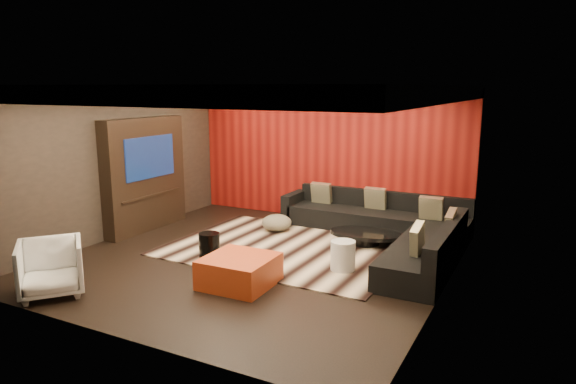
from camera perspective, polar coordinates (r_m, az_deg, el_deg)
The scene contains 26 objects.
floor at distance 8.51m, azimuth -3.69°, elevation -7.55°, with size 6.00×6.00×0.02m, color black.
ceiling at distance 8.04m, azimuth -3.95°, elevation 11.81°, with size 6.00×6.00×0.02m, color silver.
wall_back at distance 10.81m, azimuth 4.48°, elevation 4.25°, with size 6.00×0.02×2.80m, color black.
wall_left at distance 10.03m, azimuth -18.72°, elevation 3.10°, with size 0.02×6.00×2.80m, color black.
wall_right at distance 7.10m, azimuth 17.45°, elevation -0.13°, with size 0.02×6.00×2.80m, color black.
red_feature_wall at distance 10.78m, azimuth 4.39°, elevation 4.23°, with size 5.98×0.05×2.78m, color #6B0C0A.
soffit_back at distance 10.44m, azimuth 3.91°, elevation 11.10°, with size 6.00×0.60×0.22m, color silver.
soffit_front at distance 5.90m, azimuth -17.90°, elevation 10.19°, with size 6.00×0.60×0.22m, color silver.
soffit_left at distance 9.72m, azimuth -17.93°, elevation 10.54°, with size 0.60×4.80×0.22m, color silver.
soffit_right at distance 7.03m, azimuth 15.58°, elevation 10.47°, with size 0.60×4.80×0.22m, color silver.
cove_back at distance 10.13m, azimuth 3.13°, elevation 10.59°, with size 4.80×0.08×0.04m, color #FFD899.
cove_front at distance 6.14m, azimuth -15.58°, elevation 9.52°, with size 4.80×0.08×0.04m, color #FFD899.
cove_left at distance 9.48m, azimuth -16.42°, elevation 10.07°, with size 0.08×4.80×0.04m, color #FFD899.
cove_right at distance 7.11m, azimuth 12.82°, elevation 9.88°, with size 0.08×4.80×0.04m, color #FFD899.
tv_surround at distance 10.39m, azimuth -15.63°, elevation 1.88°, with size 0.30×2.00×2.20m, color black.
tv_screen at distance 10.23m, azimuth -15.08°, elevation 3.75°, with size 0.04×1.30×0.80m, color black.
tv_shelf at distance 10.35m, azimuth -14.86°, elevation -0.36°, with size 0.04×1.60×0.04m, color black.
rug at distance 9.03m, azimuth -0.09°, elevation -6.25°, with size 4.00×3.00×0.02m, color beige.
coffee_table at distance 9.30m, azimuth 8.64°, elevation -5.07°, with size 1.31×1.31×0.22m, color black.
drum_stool at distance 8.59m, azimuth -8.73°, elevation -5.85°, with size 0.34×0.34×0.41m, color black.
striped_pouf at distance 10.02m, azimuth -1.26°, elevation -3.43°, with size 0.58×0.58×0.32m, color beige.
white_side_table at distance 7.96m, azimuth 6.12°, elevation -7.08°, with size 0.38×0.38×0.47m, color silver.
orange_ottoman at distance 7.42m, azimuth -5.43°, elevation -8.72°, with size 0.94×0.94×0.42m, color #9C3714.
armchair at distance 7.71m, azimuth -24.87°, elevation -7.66°, with size 0.80×0.83×0.75m, color white.
sectional_sofa at distance 9.41m, azimuth 11.40°, elevation -4.13°, with size 3.65×3.50×0.75m.
throw_pillows at distance 9.34m, azimuth 11.75°, elevation -2.00°, with size 3.11×2.75×0.50m.
Camera 1 is at (4.17, -6.87, 2.78)m, focal length 32.00 mm.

